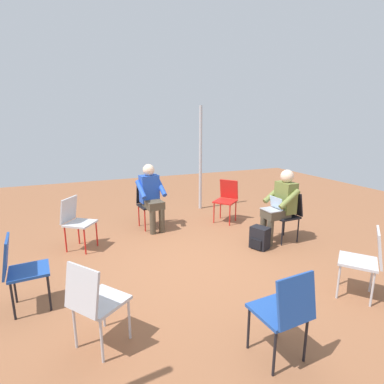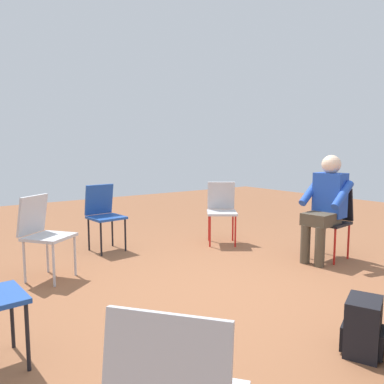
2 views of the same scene
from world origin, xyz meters
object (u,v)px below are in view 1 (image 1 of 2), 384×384
chair_southwest (227,198)px  chair_northwest (366,258)px  chair_west (288,212)px  chair_south (148,202)px  chair_southeast (76,219)px  person_with_laptop (281,202)px  chair_north (285,310)px  chair_east (21,267)px  person_in_blue (151,194)px  chair_northeast (94,299)px  backpack_near_laptop_user (260,239)px

chair_southwest → chair_northwest: (-0.12, 3.04, 0.00)m
chair_west → chair_south: size_ratio=1.00×
chair_southeast → person_with_laptop: bearing=108.9°
chair_west → person_with_laptop: size_ratio=0.69×
chair_southwest → chair_north: bearing=118.9°
chair_east → chair_northwest: size_ratio=1.00×
chair_east → person_in_blue: person_in_blue is taller
chair_northeast → person_in_blue: 3.13m
chair_east → chair_south: 2.85m
chair_northeast → chair_north: same height
chair_northeast → person_with_laptop: 3.44m
chair_southwest → chair_northwest: same height
backpack_near_laptop_user → chair_southeast: bearing=-22.4°
chair_northeast → chair_north: (-1.45, 0.76, 0.00)m
chair_north → person_with_laptop: (-1.68, -2.16, 0.20)m
backpack_near_laptop_user → chair_south: bearing=-51.1°
backpack_near_laptop_user → person_in_blue: bearing=-48.7°
chair_southeast → chair_northwest: bearing=84.0°
person_with_laptop → person_in_blue: (1.84, -1.44, 0.00)m
chair_north → backpack_near_laptop_user: (-1.21, -2.04, -0.34)m
chair_east → chair_south: same height
chair_southwest → person_in_blue: person_in_blue is taller
chair_northeast → backpack_near_laptop_user: 2.97m
chair_northwest → chair_south: bearing=78.1°
chair_northeast → chair_northwest: 2.97m
person_with_laptop → chair_south: bearing=47.4°
backpack_near_laptop_user → chair_east: bearing=6.1°
chair_north → backpack_near_laptop_user: bearing=55.6°
chair_northeast → chair_south: bearing=120.3°
chair_southeast → chair_south: (-1.34, -0.60, 0.00)m
chair_west → chair_southeast: size_ratio=1.00×
chair_northwest → chair_southwest: bearing=53.8°
chair_north → person_in_blue: 3.61m
chair_north → chair_southeast: 3.51m
chair_north → person_with_laptop: 2.75m
chair_northeast → chair_west: 3.59m
chair_west → chair_southeast: bearing=71.6°
chair_southwest → person_with_laptop: size_ratio=0.69×
chair_west → person_with_laptop: (0.17, 0.01, 0.20)m
chair_north → person_with_laptop: person_with_laptop is taller
chair_northeast → chair_northwest: same height
chair_south → chair_southeast: bearing=17.7°
chair_west → backpack_near_laptop_user: chair_west is taller
chair_north → person_in_blue: person_in_blue is taller
chair_south → chair_northwest: size_ratio=1.00×
chair_east → person_in_blue: 2.75m
chair_southwest → chair_west: bearing=160.7°
chair_southwest → chair_southeast: 2.91m
chair_south → person_with_laptop: (-1.86, 1.61, 0.20)m
chair_southwest → person_in_blue: (1.54, -0.14, 0.20)m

